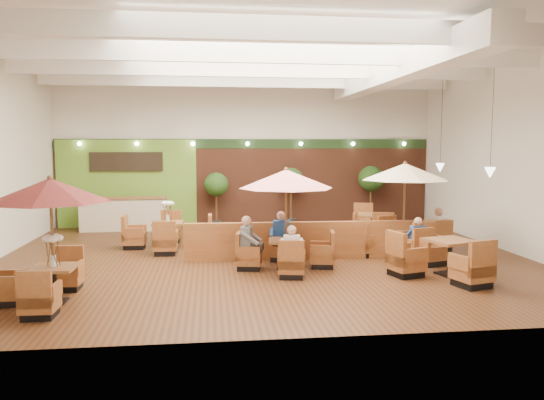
{
  "coord_description": "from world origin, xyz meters",
  "views": [
    {
      "loc": [
        -1.4,
        -13.93,
        3.03
      ],
      "look_at": [
        0.3,
        0.5,
        1.5
      ],
      "focal_mm": 35.0,
      "sensor_mm": 36.0,
      "label": 1
    }
  ],
  "objects": [
    {
      "name": "table_0",
      "position": [
        -4.44,
        -3.58,
        1.76
      ],
      "size": [
        2.32,
        2.39,
        2.45
      ],
      "rotation": [
        0.0,
        0.0,
        -0.03
      ],
      "color": "brown",
      "rests_on": "ground"
    },
    {
      "name": "service_counter",
      "position": [
        -4.4,
        5.1,
        0.58
      ],
      "size": [
        3.0,
        0.75,
        1.18
      ],
      "color": "beige",
      "rests_on": "ground"
    },
    {
      "name": "diner_2",
      "position": [
        -0.48,
        -1.31,
        0.78
      ],
      "size": [
        0.41,
        0.46,
        0.86
      ],
      "rotation": [
        0.0,
        0.0,
        4.46
      ],
      "color": "slate",
      "rests_on": "ground"
    },
    {
      "name": "diner_3",
      "position": [
        3.85,
        -1.07,
        0.73
      ],
      "size": [
        0.37,
        0.31,
        0.72
      ],
      "rotation": [
        0.0,
        0.0,
        0.12
      ],
      "color": "#244E9D",
      "rests_on": "ground"
    },
    {
      "name": "diner_4",
      "position": [
        4.79,
        -0.13,
        0.77
      ],
      "size": [
        0.38,
        0.44,
        0.84
      ],
      "rotation": [
        0.0,
        0.0,
        1.73
      ],
      "color": "white",
      "rests_on": "ground"
    },
    {
      "name": "diner_0",
      "position": [
        0.43,
        -2.22,
        0.74
      ],
      "size": [
        0.39,
        0.33,
        0.76
      ],
      "rotation": [
        0.0,
        0.0,
        -0.13
      ],
      "color": "white",
      "rests_on": "ground"
    },
    {
      "name": "room",
      "position": [
        0.25,
        1.22,
        3.63
      ],
      "size": [
        14.04,
        14.0,
        5.52
      ],
      "color": "#381E0F",
      "rests_on": "ground"
    },
    {
      "name": "topiary_0",
      "position": [
        -1.17,
        5.3,
        1.51
      ],
      "size": [
        0.87,
        0.87,
        2.02
      ],
      "color": "black",
      "rests_on": "ground"
    },
    {
      "name": "topiary_2",
      "position": [
        4.6,
        5.3,
        1.66
      ],
      "size": [
        0.96,
        0.96,
        2.23
      ],
      "color": "black",
      "rests_on": "ground"
    },
    {
      "name": "table_2",
      "position": [
        3.85,
        -0.13,
        1.76
      ],
      "size": [
        2.64,
        2.64,
        2.57
      ],
      "rotation": [
        0.0,
        0.0,
        0.27
      ],
      "color": "brown",
      "rests_on": "ground"
    },
    {
      "name": "booth_divider",
      "position": [
        1.51,
        -0.32,
        0.5
      ],
      "size": [
        7.2,
        0.35,
        1.0
      ],
      "primitive_type": "cube",
      "rotation": [
        0.0,
        0.0,
        -0.02
      ],
      "color": "brown",
      "rests_on": "ground"
    },
    {
      "name": "table_1",
      "position": [
        0.43,
        -1.31,
        1.7
      ],
      "size": [
        2.5,
        2.5,
        2.48
      ],
      "rotation": [
        0.0,
        0.0,
        -0.19
      ],
      "color": "brown",
      "rests_on": "ground"
    },
    {
      "name": "topiary_1",
      "position": [
        1.57,
        5.3,
        1.62
      ],
      "size": [
        0.94,
        0.94,
        2.17
      ],
      "color": "black",
      "rests_on": "ground"
    },
    {
      "name": "diner_1",
      "position": [
        0.43,
        -0.41,
        0.77
      ],
      "size": [
        0.44,
        0.38,
        0.83
      ],
      "rotation": [
        0.0,
        0.0,
        2.96
      ],
      "color": "#244E9D",
      "rests_on": "ground"
    },
    {
      "name": "table_5",
      "position": [
        3.8,
        2.51,
        0.39
      ],
      "size": [
        1.12,
        2.84,
        1.01
      ],
      "rotation": [
        0.0,
        0.0,
        -0.28
      ],
      "color": "brown",
      "rests_on": "ground"
    },
    {
      "name": "table_3",
      "position": [
        -2.64,
        1.66,
        0.43
      ],
      "size": [
        2.58,
        2.58,
        1.54
      ],
      "rotation": [
        0.0,
        0.0,
        -0.02
      ],
      "color": "brown",
      "rests_on": "ground"
    },
    {
      "name": "table_4",
      "position": [
        3.82,
        -2.4,
        0.39
      ],
      "size": [
        2.07,
        2.96,
        1.06
      ],
      "rotation": [
        0.0,
        0.0,
        0.28
      ],
      "color": "brown",
      "rests_on": "ground"
    }
  ]
}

